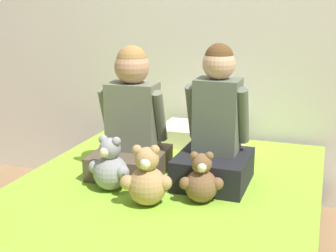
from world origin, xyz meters
TOP-DOWN VIEW (x-y plane):
  - wall_behind_bed at (0.00, 1.09)m, footprint 8.00×0.06m
  - bed at (0.00, 0.00)m, footprint 1.44×2.01m
  - child_on_left at (-0.22, 0.24)m, footprint 0.37×0.39m
  - child_on_right at (0.21, 0.24)m, footprint 0.34×0.37m
  - teddy_bear_held_by_left_child at (-0.22, -0.02)m, footprint 0.21×0.16m
  - teddy_bear_held_by_right_child at (0.21, -0.02)m, footprint 0.19×0.14m
  - teddy_bear_between_children at (-0.00, -0.12)m, footprint 0.22×0.17m
  - pillow_at_headboard at (0.00, 0.81)m, footprint 0.51×0.33m

SIDE VIEW (x-z plane):
  - bed at x=0.00m, z-range 0.00..0.42m
  - pillow_at_headboard at x=0.00m, z-range 0.42..0.53m
  - teddy_bear_held_by_right_child at x=0.21m, z-range 0.40..0.63m
  - teddy_bear_held_by_left_child at x=-0.22m, z-range 0.40..0.66m
  - teddy_bear_between_children at x=0.00m, z-range 0.40..0.67m
  - child_on_right at x=0.21m, z-range 0.33..1.00m
  - child_on_left at x=-0.22m, z-range 0.36..1.00m
  - wall_behind_bed at x=0.00m, z-range 0.00..2.50m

